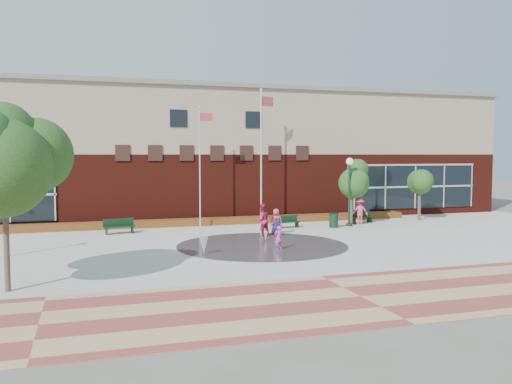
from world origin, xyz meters
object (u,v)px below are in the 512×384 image
object	(u,v)px
flagpole_right	(262,149)
flagpole_left	(200,161)
child_splash	(279,238)
bench_left	(119,229)
trash_can	(334,220)
tree_big_left	(3,143)

from	to	relation	value
flagpole_right	flagpole_left	bearing A→B (deg)	164.84
child_splash	flagpole_left	bearing A→B (deg)	-92.08
bench_left	child_splash	distance (m)	10.15
trash_can	child_splash	world-z (taller)	child_splash
trash_can	tree_big_left	size ratio (longest dim) A/B	0.14
bench_left	trash_can	size ratio (longest dim) A/B	1.88
flagpole_right	bench_left	xyz separation A→B (m)	(-8.94, -1.46, -4.55)
tree_big_left	flagpole_right	bearing A→B (deg)	45.77
flagpole_right	bench_left	bearing A→B (deg)	169.54
bench_left	tree_big_left	bearing A→B (deg)	-119.49
flagpole_right	child_splash	xyz separation A→B (m)	(-2.09, -8.93, -4.26)
flagpole_left	bench_left	bearing A→B (deg)	-166.42
tree_big_left	child_splash	distance (m)	12.80
tree_big_left	trash_can	bearing A→B (deg)	32.59
flagpole_left	trash_can	bearing A→B (deg)	-16.66
bench_left	child_splash	world-z (taller)	child_splash
trash_can	child_splash	bearing A→B (deg)	-133.24
flagpole_left	child_splash	distance (m)	9.52
flagpole_left	bench_left	distance (m)	6.34
flagpole_right	tree_big_left	bearing A→B (deg)	-153.94
flagpole_right	tree_big_left	distance (m)	18.95
flagpole_left	tree_big_left	distance (m)	16.15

